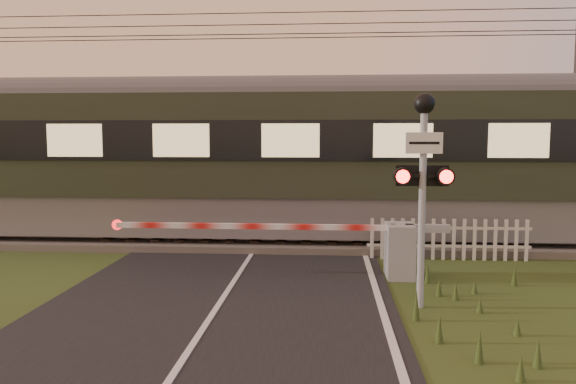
{
  "coord_description": "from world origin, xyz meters",
  "views": [
    {
      "loc": [
        1.84,
        -8.5,
        2.87
      ],
      "look_at": [
        1.0,
        3.2,
        1.71
      ],
      "focal_mm": 35.0,
      "sensor_mm": 36.0,
      "label": 1
    }
  ],
  "objects": [
    {
      "name": "ground",
      "position": [
        0.0,
        0.0,
        0.0
      ],
      "size": [
        160.0,
        160.0,
        0.0
      ],
      "primitive_type": "plane",
      "color": "#2F3C17",
      "rests_on": "ground"
    },
    {
      "name": "road",
      "position": [
        0.02,
        -0.23,
        0.01
      ],
      "size": [
        6.0,
        140.0,
        0.03
      ],
      "color": "black",
      "rests_on": "ground"
    },
    {
      "name": "track_bed",
      "position": [
        0.0,
        6.5,
        0.07
      ],
      "size": [
        140.0,
        3.4,
        0.39
      ],
      "color": "#47423D",
      "rests_on": "ground"
    },
    {
      "name": "overhead_wires",
      "position": [
        0.0,
        6.5,
        5.72
      ],
      "size": [
        120.0,
        0.62,
        0.62
      ],
      "color": "black",
      "rests_on": "ground"
    },
    {
      "name": "boom_gate",
      "position": [
        2.97,
        2.91,
        0.62
      ],
      "size": [
        7.01,
        0.85,
        1.12
      ],
      "color": "gray",
      "rests_on": "ground"
    },
    {
      "name": "crossing_signal",
      "position": [
        3.4,
        0.85,
        2.46
      ],
      "size": [
        0.91,
        0.36,
        3.58
      ],
      "color": "gray",
      "rests_on": "ground"
    },
    {
      "name": "picket_fence",
      "position": [
        4.65,
        4.6,
        0.49
      ],
      "size": [
        3.77,
        0.08,
        0.96
      ],
      "color": "silver",
      "rests_on": "ground"
    }
  ]
}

